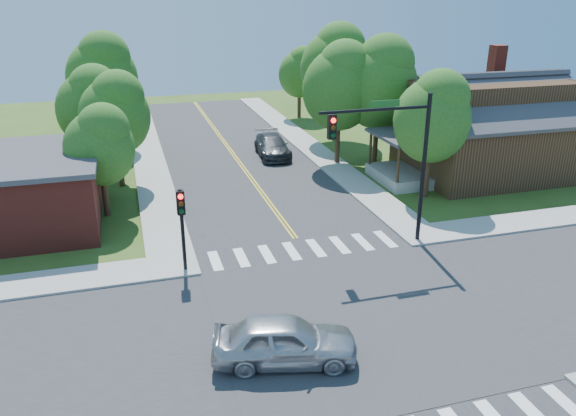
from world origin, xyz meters
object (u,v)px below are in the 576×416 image
object	(u,v)px
house_ne	(488,124)
car_dgrey	(272,146)
signal_mast_ne	(392,147)
car_silver	(285,341)
signal_pole_nw	(182,215)

from	to	relation	value
house_ne	car_dgrey	size ratio (longest dim) A/B	2.43
car_dgrey	signal_mast_ne	bearing A→B (deg)	-81.55
car_silver	car_dgrey	size ratio (longest dim) A/B	0.94
signal_mast_ne	signal_pole_nw	distance (m)	9.76
car_silver	car_dgrey	world-z (taller)	car_silver
signal_pole_nw	car_silver	size ratio (longest dim) A/B	0.75
signal_pole_nw	car_dgrey	xyz separation A→B (m)	(8.28, 16.47, -1.90)
house_ne	car_silver	world-z (taller)	house_ne
signal_pole_nw	car_silver	bearing A→B (deg)	-71.89
house_ne	car_silver	bearing A→B (deg)	-138.98
car_silver	car_dgrey	xyz separation A→B (m)	(5.90, 23.75, -0.04)
house_ne	car_dgrey	bearing A→B (deg)	147.84
car_silver	car_dgrey	bearing A→B (deg)	-0.06
signal_pole_nw	car_dgrey	bearing A→B (deg)	63.31
signal_pole_nw	car_silver	xyz separation A→B (m)	(2.38, -7.28, -1.86)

